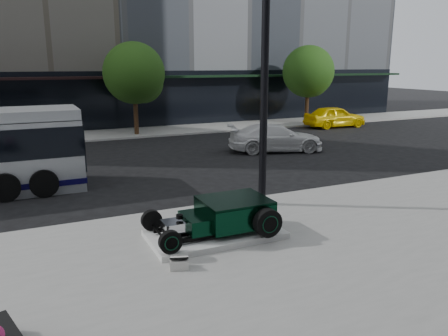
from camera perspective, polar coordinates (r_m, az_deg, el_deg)
name	(u,v)px	position (r m, az deg, el deg)	size (l,w,h in m)	color
ground	(197,190)	(15.96, -3.55, -2.84)	(120.00, 120.00, 0.00)	black
sidewalk_far	(118,134)	(29.16, -13.70, 4.37)	(70.00, 4.00, 0.12)	gray
street_trees	(136,75)	(28.17, -11.41, 11.76)	(29.80, 3.80, 5.70)	black
display_plinth	(215,234)	(11.37, -1.17, -8.63)	(3.40, 1.80, 0.15)	silver
hot_rod	(227,214)	(11.32, 0.37, -6.01)	(3.22, 2.00, 0.81)	black
info_plaque	(179,263)	(9.78, -5.88, -12.22)	(0.47, 0.41, 0.31)	silver
lamppost	(264,89)	(13.33, 5.28, 10.19)	(0.43, 0.43, 7.80)	black
white_sedan	(276,138)	(22.98, 6.76, 3.95)	(1.99, 4.91, 1.42)	white
yellow_taxi	(335,117)	(32.62, 14.26, 6.52)	(1.81, 4.51, 1.54)	yellow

